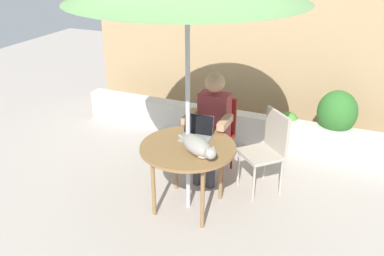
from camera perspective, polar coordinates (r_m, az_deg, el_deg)
name	(u,v)px	position (r m, az deg, el deg)	size (l,w,h in m)	color
ground_plane	(188,206)	(4.41, -0.52, -10.73)	(14.00, 14.00, 0.00)	#ADA399
fence_back	(254,59)	(6.05, 8.58, 9.37)	(5.07, 0.08, 1.94)	tan
planter_wall_low	(236,127)	(5.64, 6.14, 0.12)	(4.56, 0.20, 0.43)	beige
patio_table	(188,152)	(4.06, -0.55, -3.30)	(0.95, 0.95, 0.71)	olive
chair_occupied	(217,129)	(4.80, 3.41, -0.15)	(0.40, 0.40, 0.90)	maroon
chair_empty	(268,145)	(4.50, 10.49, -2.37)	(0.57, 0.57, 0.90)	#B2A899
person_seated	(212,121)	(4.60, 2.79, 0.98)	(0.48, 0.48, 1.24)	maroon
laptop	(197,131)	(4.19, 0.74, -0.43)	(0.32, 0.27, 0.21)	gray
cat	(198,146)	(3.84, 0.85, -2.57)	(0.54, 0.45, 0.17)	gray
potted_plant_near_fence	(287,129)	(5.58, 12.99, -0.08)	(0.29, 0.29, 0.50)	#9E5138
potted_plant_by_chair	(336,119)	(5.43, 19.28, 1.17)	(0.49, 0.49, 0.88)	#9E5138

